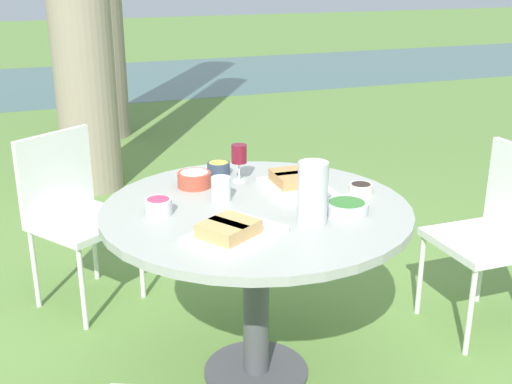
{
  "coord_description": "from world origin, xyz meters",
  "views": [
    {
      "loc": [
        -0.84,
        -2.22,
        1.68
      ],
      "look_at": [
        0.0,
        0.0,
        0.84
      ],
      "focal_mm": 45.0,
      "sensor_mm": 36.0,
      "label": 1
    }
  ],
  "objects_px": {
    "chair_near_left": "(498,225)",
    "chair_near_right": "(73,206)",
    "water_pitcher": "(313,193)",
    "dining_table": "(256,232)",
    "wine_glass": "(239,155)"
  },
  "relations": [
    {
      "from": "chair_near_right",
      "to": "wine_glass",
      "type": "height_order",
      "value": "wine_glass"
    },
    {
      "from": "dining_table",
      "to": "water_pitcher",
      "type": "xyz_separation_m",
      "value": [
        0.13,
        -0.24,
        0.23
      ]
    },
    {
      "from": "chair_near_left",
      "to": "chair_near_right",
      "type": "height_order",
      "value": "same"
    },
    {
      "from": "chair_near_right",
      "to": "wine_glass",
      "type": "distance_m",
      "value": 1.0
    },
    {
      "from": "dining_table",
      "to": "chair_near_left",
      "type": "distance_m",
      "value": 1.22
    },
    {
      "from": "wine_glass",
      "to": "water_pitcher",
      "type": "bearing_deg",
      "value": -80.63
    },
    {
      "from": "chair_near_left",
      "to": "dining_table",
      "type": "bearing_deg",
      "value": 179.39
    },
    {
      "from": "water_pitcher",
      "to": "wine_glass",
      "type": "height_order",
      "value": "water_pitcher"
    },
    {
      "from": "chair_near_right",
      "to": "water_pitcher",
      "type": "xyz_separation_m",
      "value": [
        0.77,
        -1.2,
        0.37
      ]
    },
    {
      "from": "water_pitcher",
      "to": "wine_glass",
      "type": "xyz_separation_m",
      "value": [
        -0.09,
        0.55,
        0.0
      ]
    },
    {
      "from": "chair_near_left",
      "to": "water_pitcher",
      "type": "relative_size",
      "value": 3.78
    },
    {
      "from": "dining_table",
      "to": "chair_near_right",
      "type": "xyz_separation_m",
      "value": [
        -0.63,
        0.96,
        -0.14
      ]
    },
    {
      "from": "dining_table",
      "to": "wine_glass",
      "type": "distance_m",
      "value": 0.39
    },
    {
      "from": "chair_near_left",
      "to": "chair_near_right",
      "type": "relative_size",
      "value": 1.0
    },
    {
      "from": "water_pitcher",
      "to": "chair_near_right",
      "type": "bearing_deg",
      "value": 122.64
    }
  ]
}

